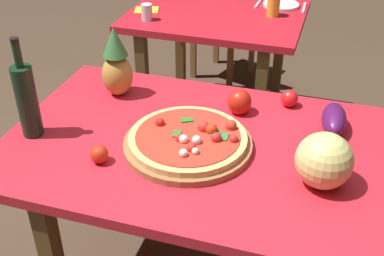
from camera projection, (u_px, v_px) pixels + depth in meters
display_table at (199, 162)px, 1.80m from camera, size 1.39×0.91×0.76m
background_table at (216, 30)px, 2.96m from camera, size 1.02×0.80×0.76m
dining_chair at (219, 19)px, 3.59m from camera, size 0.50×0.50×0.85m
pizza_board at (188, 144)px, 1.72m from camera, size 0.45×0.45×0.02m
pizza at (189, 138)px, 1.71m from camera, size 0.42×0.42×0.06m
wine_bottle at (27, 99)px, 1.72m from camera, size 0.08×0.08×0.38m
pineapple_left at (116, 65)px, 1.99m from camera, size 0.13×0.13×0.30m
melon at (324, 161)px, 1.51m from camera, size 0.18×0.18×0.18m
bell_pepper at (240, 102)px, 1.91m from camera, size 0.09×0.09×0.10m
eggplant at (334, 119)px, 1.80m from camera, size 0.10×0.21×0.09m
tomato_at_corner at (289, 98)px, 1.96m from camera, size 0.07×0.07×0.07m
tomato_beside_pepper at (99, 154)px, 1.64m from camera, size 0.06×0.06×0.06m
drinking_glass_juice at (273, 6)px, 2.82m from camera, size 0.07×0.07×0.11m
drinking_glass_water at (147, 12)px, 2.77m from camera, size 0.06×0.06×0.09m
dinner_plate at (281, 5)px, 2.99m from camera, size 0.22×0.22×0.02m
fork_utensil at (258, 3)px, 3.03m from camera, size 0.02×0.18×0.01m
knife_utensil at (304, 8)px, 2.96m from camera, size 0.02×0.18×0.01m
napkin_folded at (147, 10)px, 2.92m from camera, size 0.17×0.16×0.01m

